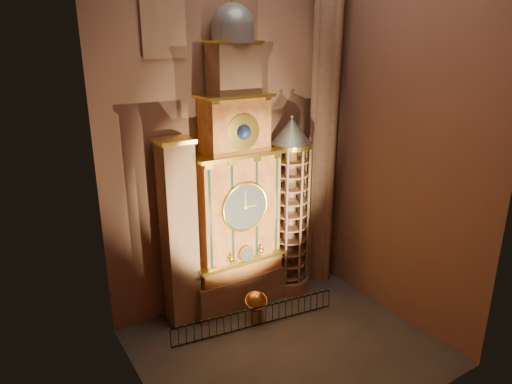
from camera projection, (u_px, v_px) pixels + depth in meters
floor at (286, 347)px, 23.03m from camera, size 14.00×14.00×0.00m
wall_back at (225, 113)px, 24.34m from camera, size 22.00×0.00×22.00m
wall_left at (131, 152)px, 15.99m from camera, size 0.00×22.00×22.00m
wall_right at (403, 118)px, 23.07m from camera, size 0.00×22.00×22.00m
astronomical_clock at (236, 195)px, 24.89m from camera, size 5.60×2.41×16.70m
portrait_tower at (179, 234)px, 23.67m from camera, size 1.80×1.60×10.20m
stair_turret at (290, 209)px, 26.89m from camera, size 2.50×2.50×10.80m
gothic_pier at (325, 107)px, 26.63m from camera, size 2.04×2.04×22.00m
celestial_globe at (256, 304)px, 24.83m from camera, size 1.59×1.56×1.80m
iron_railing at (256, 317)px, 24.46m from camera, size 9.17×1.38×1.11m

